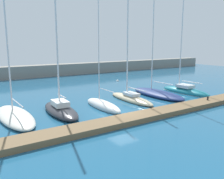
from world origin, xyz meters
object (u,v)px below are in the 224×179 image
object	(u,v)px
sailboat_teal_seventh	(185,91)
mooring_buoy_white	(117,81)
dock_bollard	(208,98)
sailboat_navy_sixth	(158,93)
sailboat_white_fourth	(103,105)
sailboat_sand_fifth	(131,98)
sailboat_charcoal_third	(61,109)
sailboat_ivory_second	(15,116)

from	to	relation	value
sailboat_teal_seventh	mooring_buoy_white	size ratio (longest dim) A/B	28.55
dock_bollard	sailboat_navy_sixth	bearing A→B (deg)	103.40
sailboat_navy_sixth	dock_bollard	size ratio (longest dim) A/B	39.86
sailboat_navy_sixth	mooring_buoy_white	world-z (taller)	sailboat_navy_sixth
sailboat_white_fourth	sailboat_sand_fifth	distance (m)	5.05
mooring_buoy_white	sailboat_navy_sixth	bearing A→B (deg)	-102.12
sailboat_charcoal_third	mooring_buoy_white	size ratio (longest dim) A/B	26.81
sailboat_charcoal_third	sailboat_sand_fifth	xyz separation A→B (m)	(9.71, 0.45, -0.14)
sailboat_charcoal_third	sailboat_sand_fifth	size ratio (longest dim) A/B	1.08
sailboat_sand_fifth	mooring_buoy_white	xyz separation A→B (m)	(7.82, 14.13, -0.37)
sailboat_white_fourth	sailboat_navy_sixth	bearing A→B (deg)	-81.68
sailboat_navy_sixth	sailboat_teal_seventh	world-z (taller)	sailboat_navy_sixth
sailboat_teal_seventh	dock_bollard	world-z (taller)	sailboat_teal_seventh
mooring_buoy_white	dock_bollard	xyz separation A→B (m)	(-1.39, -20.78, 0.72)
sailboat_ivory_second	sailboat_charcoal_third	xyz separation A→B (m)	(4.41, -0.61, 0.17)
sailboat_ivory_second	sailboat_white_fourth	xyz separation A→B (m)	(9.19, -1.26, 0.00)
sailboat_charcoal_third	mooring_buoy_white	world-z (taller)	sailboat_charcoal_third
sailboat_teal_seventh	dock_bollard	distance (m)	6.92
dock_bollard	sailboat_white_fourth	bearing A→B (deg)	153.93
sailboat_navy_sixth	dock_bollard	xyz separation A→B (m)	(1.62, -6.79, 0.34)
sailboat_sand_fifth	sailboat_navy_sixth	bearing A→B (deg)	-86.63
sailboat_charcoal_third	dock_bollard	world-z (taller)	sailboat_charcoal_third
sailboat_white_fourth	dock_bollard	xyz separation A→B (m)	(11.36, -5.56, 0.39)
sailboat_white_fourth	mooring_buoy_white	distance (m)	19.86
sailboat_ivory_second	dock_bollard	size ratio (longest dim) A/B	32.50
sailboat_sand_fifth	sailboat_ivory_second	bearing A→B (deg)	91.17
sailboat_charcoal_third	sailboat_ivory_second	bearing A→B (deg)	85.59
dock_bollard	sailboat_charcoal_third	bearing A→B (deg)	158.95
sailboat_charcoal_third	sailboat_sand_fifth	world-z (taller)	sailboat_charcoal_third
sailboat_white_fourth	sailboat_sand_fifth	size ratio (longest dim) A/B	0.88
sailboat_sand_fifth	sailboat_teal_seventh	size ratio (longest dim) A/B	0.87
sailboat_teal_seventh	mooring_buoy_white	bearing A→B (deg)	6.68
sailboat_navy_sixth	mooring_buoy_white	bearing A→B (deg)	-9.94
sailboat_white_fourth	sailboat_charcoal_third	bearing A→B (deg)	83.33
sailboat_sand_fifth	dock_bollard	distance (m)	9.27
sailboat_ivory_second	sailboat_navy_sixth	bearing A→B (deg)	-90.87
sailboat_navy_sixth	dock_bollard	bearing A→B (deg)	-164.42
sailboat_ivory_second	sailboat_charcoal_third	world-z (taller)	sailboat_charcoal_third
sailboat_ivory_second	dock_bollard	distance (m)	21.65
sailboat_ivory_second	mooring_buoy_white	world-z (taller)	sailboat_ivory_second
sailboat_navy_sixth	sailboat_teal_seventh	bearing A→B (deg)	-96.20
sailboat_ivory_second	sailboat_navy_sixth	world-z (taller)	sailboat_navy_sixth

